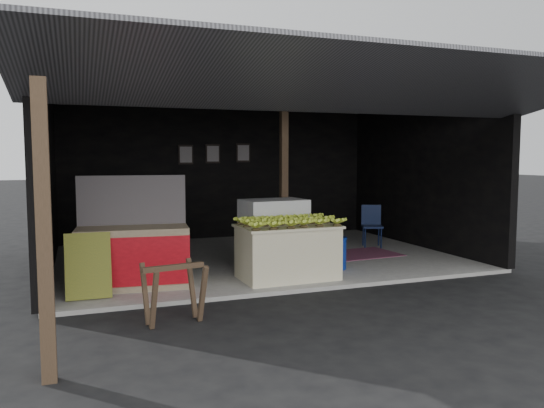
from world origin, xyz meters
name	(u,v)px	position (x,y,z in m)	size (l,w,h in m)	color
ground	(314,292)	(0.00, 0.00, 0.00)	(80.00, 80.00, 0.00)	black
concrete_slab	(256,258)	(0.00, 2.50, 0.03)	(7.00, 5.00, 0.06)	gray
shophouse	(251,144)	(0.00, 2.82, 2.10)	(7.40, 7.29, 3.02)	black
banana_table	(288,252)	(-0.13, 0.65, 0.46)	(1.47, 0.93, 0.80)	beige
banana_pile	(288,220)	(-0.13, 0.65, 0.94)	(1.34, 0.80, 0.16)	yellow
white_crate	(274,234)	(-0.06, 1.45, 0.62)	(1.06, 0.77, 1.12)	white
neighbor_stall	(133,254)	(-2.34, 0.91, 0.53)	(1.56, 0.83, 1.54)	#998466
green_signboard	(88,266)	(-2.93, 0.50, 0.48)	(0.56, 0.04, 0.85)	black
sawhorse	(174,287)	(-2.06, -0.74, 0.43)	(0.70, 0.68, 0.67)	#4A3525
water_barrel	(336,254)	(0.85, 1.01, 0.30)	(0.33, 0.33, 0.49)	navy
plastic_chair	(372,222)	(2.52, 2.69, 0.55)	(0.52, 0.52, 0.83)	#091436
magenta_rug	(357,254)	(1.80, 2.00, 0.07)	(1.50, 1.00, 0.01)	#661641
picture_frames	(214,154)	(-0.17, 4.89, 1.93)	(1.62, 0.04, 0.46)	black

